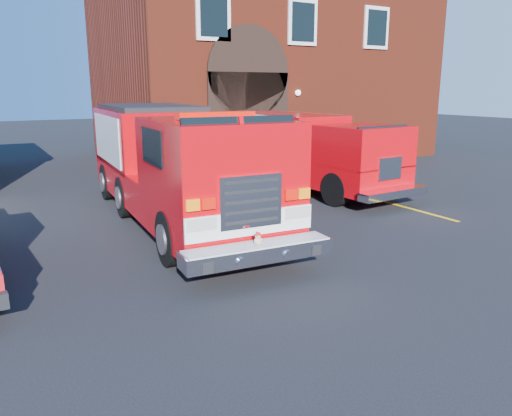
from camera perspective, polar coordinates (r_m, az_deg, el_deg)
ground at (r=10.35m, az=-3.31°, el=-5.65°), size 100.00×100.00×0.00m
parking_stripe_near at (r=14.97m, az=17.69°, el=-0.20°), size 0.12×3.00×0.01m
parking_stripe_mid at (r=17.08m, az=10.33°, el=1.88°), size 0.12×3.00×0.01m
parking_stripe_far at (r=19.43m, az=4.65°, el=3.46°), size 0.12×3.00×0.01m
fire_station at (r=26.38m, az=0.60°, el=15.43°), size 15.20×10.20×8.45m
fire_engine at (r=12.96m, az=-9.29°, el=5.07°), size 3.24×9.70×2.94m
secondary_truck at (r=17.28m, az=5.81°, el=6.73°), size 2.87×7.84×2.50m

